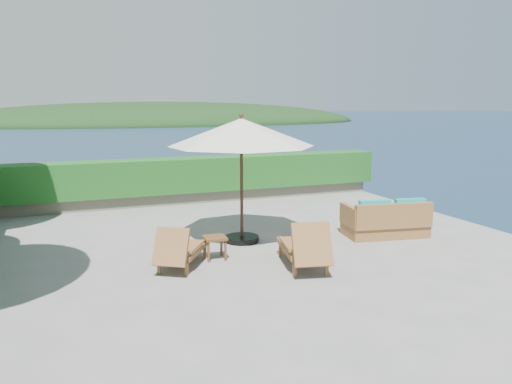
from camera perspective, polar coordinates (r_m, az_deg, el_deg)
name	(u,v)px	position (r m, az deg, el deg)	size (l,w,h in m)	color
ground	(257,253)	(10.06, 0.08, -7.03)	(12.00, 12.00, 0.00)	gray
foundation	(257,326)	(10.62, 0.08, -15.05)	(12.00, 12.00, 3.00)	#534C42
offshore_island	(162,123)	(151.76, -10.74, 7.75)	(126.00, 57.60, 12.60)	black
planter_wall_far	(189,196)	(15.22, -7.69, -0.51)	(12.00, 0.60, 0.36)	#6F6859
hedge_far	(188,175)	(15.11, -7.76, 1.99)	(12.40, 0.90, 1.00)	#164D19
patio_umbrella	(241,134)	(10.51, -1.68, 6.69)	(3.85, 3.85, 2.77)	black
lounge_left	(180,249)	(9.23, -8.65, -6.47)	(1.29, 1.55, 0.84)	#9C5F39
lounge_right	(304,247)	(9.14, 5.55, -6.27)	(1.03, 1.76, 0.95)	#9C5F39
side_table	(215,241)	(9.65, -4.71, -5.56)	(0.45, 0.45, 0.45)	brown
wicker_loveseat	(386,221)	(11.61, 14.65, -3.25)	(1.96, 1.23, 0.90)	#9C5F39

